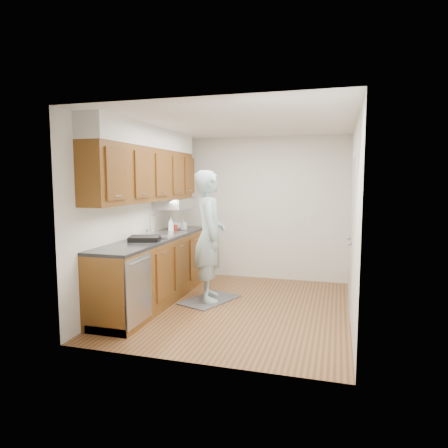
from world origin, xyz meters
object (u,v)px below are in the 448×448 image
soap_bottle_a (171,224)px  soda_can (176,228)px  soap_bottle_b (184,224)px  dish_rack (144,238)px  person (209,227)px  soap_bottle_c (176,224)px

soap_bottle_a → soda_can: (0.04, 0.08, -0.07)m
soap_bottle_b → soda_can: size_ratio=1.68×
soap_bottle_b → dish_rack: size_ratio=0.45×
person → dish_rack: bearing=108.2°
soap_bottle_c → dish_rack: (0.06, -1.23, -0.06)m
soap_bottle_b → dish_rack: (-0.06, -1.27, -0.06)m
soda_can → dish_rack: (-0.02, -1.03, -0.02)m
soap_bottle_c → soap_bottle_a: bearing=-82.8°
soda_can → soap_bottle_a: bearing=-117.0°
soda_can → person: bearing=-31.7°
person → soap_bottle_c: 1.02m
person → soap_bottle_b: bearing=24.0°
soap_bottle_b → dish_rack: bearing=-92.6°
soap_bottle_c → dish_rack: 1.23m
soda_can → dish_rack: bearing=-91.2°
soap_bottle_a → soda_can: 0.12m
soda_can → dish_rack: size_ratio=0.27×
person → soap_bottle_c: person is taller
soap_bottle_c → dish_rack: bearing=-87.3°
soap_bottle_c → soap_bottle_b: bearing=17.9°
person → soda_can: (-0.71, 0.44, -0.09)m
soda_can → dish_rack: soda_can is taller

